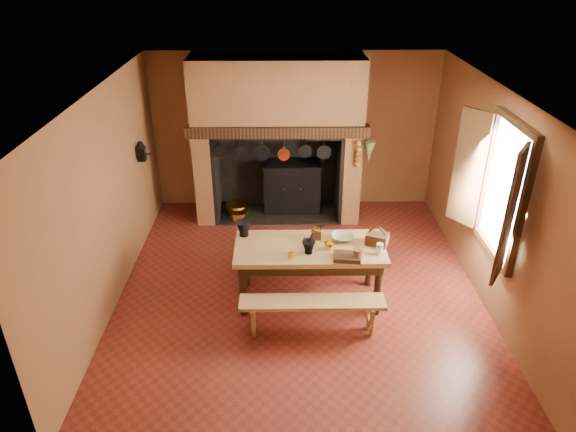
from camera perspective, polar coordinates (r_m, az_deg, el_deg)
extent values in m
plane|color=maroon|center=(7.40, 1.23, -7.92)|extent=(5.50, 5.50, 0.00)
plane|color=silver|center=(6.20, 1.50, 13.60)|extent=(5.50, 5.50, 0.00)
cube|color=brown|center=(9.23, 0.73, 9.36)|extent=(5.00, 0.02, 2.80)
cube|color=brown|center=(7.05, -19.42, 1.64)|extent=(0.02, 5.50, 2.80)
cube|color=brown|center=(7.22, 21.61, 1.88)|extent=(0.02, 5.50, 2.80)
cube|color=brown|center=(4.38, 2.69, -14.06)|extent=(5.00, 0.02, 2.80)
cube|color=brown|center=(8.90, -9.32, 8.28)|extent=(0.30, 0.90, 2.80)
cube|color=brown|center=(8.88, 7.02, 8.40)|extent=(0.30, 0.90, 2.80)
cube|color=brown|center=(8.57, -1.21, 13.48)|extent=(2.20, 0.90, 1.20)
cube|color=#331B0E|center=(8.33, -1.19, 9.39)|extent=(2.95, 0.22, 0.18)
cube|color=black|center=(9.41, -1.12, 5.82)|extent=(2.20, 0.06, 1.60)
cube|color=black|center=(9.36, -1.08, 0.37)|extent=(2.20, 0.90, 0.02)
cube|color=black|center=(9.30, 0.44, 3.21)|extent=(1.00, 0.50, 0.90)
cube|color=black|center=(9.09, 0.45, 5.85)|extent=(1.04, 0.54, 0.04)
cube|color=black|center=(9.02, 0.48, 3.10)|extent=(0.35, 0.02, 0.45)
cylinder|color=black|center=(9.02, 3.98, 7.85)|extent=(0.10, 0.10, 0.70)
cylinder|color=gold|center=(9.00, -0.47, 3.04)|extent=(0.03, 0.03, 0.03)
cylinder|color=gold|center=(9.01, 1.44, 3.05)|extent=(0.03, 0.03, 0.03)
cylinder|color=gold|center=(9.35, -5.69, 0.82)|extent=(0.40, 0.40, 0.20)
cylinder|color=gold|center=(9.13, -5.49, 0.06)|extent=(0.34, 0.34, 0.18)
cube|color=black|center=(9.47, -6.84, 0.98)|extent=(0.18, 0.18, 0.16)
cone|color=#5A642F|center=(8.45, 8.99, 7.10)|extent=(0.20, 0.20, 0.35)
cube|color=white|center=(6.76, 23.05, 2.67)|extent=(0.02, 1.00, 1.60)
cube|color=#372411|center=(6.47, 24.18, 9.41)|extent=(0.08, 1.16, 0.08)
cube|color=#372411|center=(7.12, 21.59, -3.45)|extent=(0.08, 1.16, 0.08)
cube|color=#372411|center=(6.11, 23.37, -0.04)|extent=(0.29, 0.39, 1.60)
cube|color=#372411|center=(7.25, 19.43, 4.99)|extent=(0.29, 0.39, 1.60)
cube|color=black|center=(8.37, -15.96, 6.65)|extent=(0.12, 0.12, 0.22)
cone|color=black|center=(8.32, -16.09, 7.61)|extent=(0.16, 0.16, 0.10)
cylinder|color=black|center=(8.34, -15.36, 6.67)|extent=(0.12, 0.02, 0.02)
cube|color=tan|center=(6.73, 2.44, -3.60)|extent=(1.96, 0.87, 0.07)
cube|color=#372411|center=(6.78, 2.42, -4.39)|extent=(1.83, 0.74, 0.15)
cylinder|color=#372411|center=(6.70, -5.03, -8.21)|extent=(0.10, 0.10, 0.78)
cylinder|color=#372411|center=(6.79, 9.95, -7.99)|extent=(0.10, 0.10, 0.78)
cylinder|color=#372411|center=(7.24, -4.70, -5.17)|extent=(0.10, 0.10, 0.78)
cylinder|color=#372411|center=(7.33, 9.09, -5.01)|extent=(0.10, 0.10, 0.78)
cube|color=tan|center=(6.34, 2.72, -9.53)|extent=(1.78, 0.31, 0.04)
cube|color=tan|center=(7.51, 2.10, -2.71)|extent=(1.89, 0.33, 0.05)
cylinder|color=black|center=(6.96, -4.91, -2.02)|extent=(0.12, 0.12, 0.04)
cone|color=black|center=(6.91, -4.94, -1.27)|extent=(0.21, 0.21, 0.17)
cylinder|color=black|center=(6.84, -4.78, -0.18)|extent=(0.08, 0.03, 0.17)
cylinder|color=black|center=(6.56, 2.29, -4.00)|extent=(0.10, 0.10, 0.03)
cone|color=black|center=(6.51, 2.31, -3.37)|extent=(0.17, 0.17, 0.14)
cylinder|color=black|center=(6.45, 2.50, -2.45)|extent=(0.07, 0.03, 0.14)
cube|color=#372411|center=(6.86, 3.15, -2.02)|extent=(0.13, 0.13, 0.13)
cylinder|color=gold|center=(6.82, 3.16, -1.44)|extent=(0.10, 0.10, 0.03)
cylinder|color=black|center=(6.80, 3.62, -1.16)|extent=(0.11, 0.02, 0.04)
cylinder|color=gold|center=(6.42, 0.30, -4.45)|extent=(0.08, 0.08, 0.08)
cylinder|color=gold|center=(6.73, 1.95, -2.83)|extent=(0.08, 0.08, 0.08)
imported|color=#B6B38C|center=(6.87, 6.04, -2.34)|extent=(0.32, 0.32, 0.07)
cylinder|color=brown|center=(6.44, 7.73, -4.27)|extent=(0.14, 0.14, 0.15)
cylinder|color=beige|center=(6.60, 10.14, -3.62)|extent=(0.12, 0.12, 0.15)
cube|color=#4F2817|center=(6.81, 9.87, -2.53)|extent=(0.33, 0.29, 0.15)
torus|color=#4F2817|center=(6.77, 9.92, -1.97)|extent=(0.21, 0.11, 0.22)
cube|color=#372411|center=(6.47, 6.55, -4.52)|extent=(0.36, 0.27, 0.06)
imported|color=gold|center=(6.64, 4.57, -3.30)|extent=(0.15, 0.15, 0.10)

